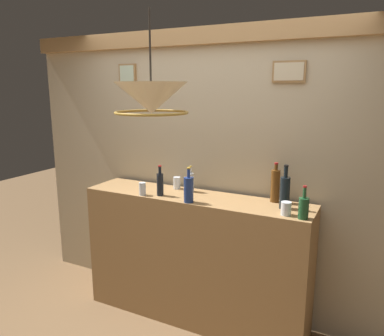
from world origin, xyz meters
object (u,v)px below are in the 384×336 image
glass_tumbler_rocks (286,209)px  liquor_bottle_sherry (304,207)px  liquor_bottle_vermouth (285,192)px  liquor_bottle_brandy (275,185)px  pendant_lamp (151,99)px  glass_tumbler_shot (177,183)px  liquor_bottle_whiskey (189,189)px  liquor_bottle_vodka (191,182)px  glass_tumbler_highball (142,189)px  liquor_bottle_scotch (160,183)px

glass_tumbler_rocks → liquor_bottle_sherry: bearing=-9.6°
liquor_bottle_vermouth → liquor_bottle_brandy: bearing=128.6°
liquor_bottle_brandy → pendant_lamp: (-0.54, -0.93, 0.69)m
liquor_bottle_sherry → liquor_bottle_vermouth: 0.24m
glass_tumbler_shot → liquor_bottle_whiskey: bearing=-48.0°
liquor_bottle_vodka → glass_tumbler_highball: liquor_bottle_vodka is taller
liquor_bottle_vermouth → glass_tumbler_rocks: bearing=-72.1°
liquor_bottle_vodka → glass_tumbler_highball: size_ratio=2.09×
glass_tumbler_rocks → liquor_bottle_vermouth: bearing=107.9°
liquor_bottle_sherry → liquor_bottle_brandy: bearing=132.8°
liquor_bottle_vermouth → glass_tumbler_highball: size_ratio=3.05×
glass_tumbler_highball → liquor_bottle_sherry: bearing=1.0°
glass_tumbler_rocks → glass_tumbler_highball: bearing=-178.0°
glass_tumbler_shot → liquor_bottle_brandy: bearing=0.7°
glass_tumbler_rocks → glass_tumbler_shot: (-1.03, 0.27, 0.00)m
liquor_bottle_brandy → liquor_bottle_whiskey: liquor_bottle_brandy is taller
liquor_bottle_scotch → pendant_lamp: size_ratio=0.43×
liquor_bottle_vodka → pendant_lamp: pendant_lamp is taller
liquor_bottle_whiskey → liquor_bottle_scotch: bearing=168.6°
liquor_bottle_whiskey → pendant_lamp: (0.07, -0.61, 0.72)m
liquor_bottle_brandy → liquor_bottle_scotch: liquor_bottle_brandy is taller
liquor_bottle_scotch → glass_tumbler_shot: (0.02, 0.25, -0.05)m
liquor_bottle_vermouth → glass_tumbler_rocks: 0.17m
liquor_bottle_brandy → liquor_bottle_sherry: size_ratio=1.34×
liquor_bottle_vermouth → liquor_bottle_scotch: bearing=-172.8°
glass_tumbler_shot → glass_tumbler_rocks: bearing=-14.4°
liquor_bottle_scotch → liquor_bottle_vodka: liquor_bottle_scotch is taller
liquor_bottle_sherry → liquor_bottle_whiskey: size_ratio=0.84×
liquor_bottle_vermouth → pendant_lamp: size_ratio=0.56×
glass_tumbler_rocks → glass_tumbler_shot: 1.07m
liquor_bottle_sherry → glass_tumbler_rocks: liquor_bottle_sherry is taller
liquor_bottle_brandy → liquor_bottle_vodka: 0.73m
liquor_bottle_whiskey → glass_tumbler_shot: size_ratio=2.64×
glass_tumbler_shot → pendant_lamp: bearing=-69.4°
glass_tumbler_rocks → liquor_bottle_whiskey: bearing=-176.8°
liquor_bottle_sherry → liquor_bottle_vodka: liquor_bottle_sherry is taller
liquor_bottle_vodka → liquor_bottle_scotch: bearing=-127.9°
liquor_bottle_vermouth → glass_tumbler_rocks: size_ratio=3.43×
glass_tumbler_highball → pendant_lamp: size_ratio=0.18×
glass_tumbler_rocks → liquor_bottle_scotch: bearing=179.0°
liquor_bottle_sherry → liquor_bottle_vermouth: (-0.17, 0.17, 0.05)m
liquor_bottle_brandy → glass_tumbler_highball: size_ratio=2.90×
liquor_bottle_scotch → pendant_lamp: 1.05m
liquor_bottle_vermouth → glass_tumbler_highball: liquor_bottle_vermouth is taller
liquor_bottle_sherry → pendant_lamp: (-0.81, -0.63, 0.74)m
pendant_lamp → glass_tumbler_highball: bearing=129.5°
liquor_bottle_vermouth → glass_tumbler_highball: 1.16m
liquor_bottle_sherry → liquor_bottle_whiskey: (-0.88, -0.02, 0.02)m
liquor_bottle_scotch → glass_tumbler_shot: size_ratio=2.42×
liquor_bottle_brandy → glass_tumbler_highball: (-1.04, -0.32, -0.08)m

